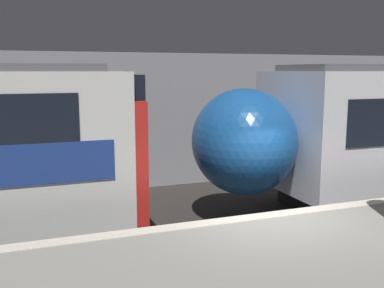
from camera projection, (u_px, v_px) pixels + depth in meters
The scene contains 2 objects.
ground_plane at pixel (266, 273), 8.10m from camera, with size 120.00×120.00×0.00m, color #282623.
station_rear_barrier at pixel (160, 121), 13.93m from camera, with size 50.00×0.15×4.14m.
Camera 1 is at (-3.92, -6.67, 3.61)m, focal length 42.00 mm.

